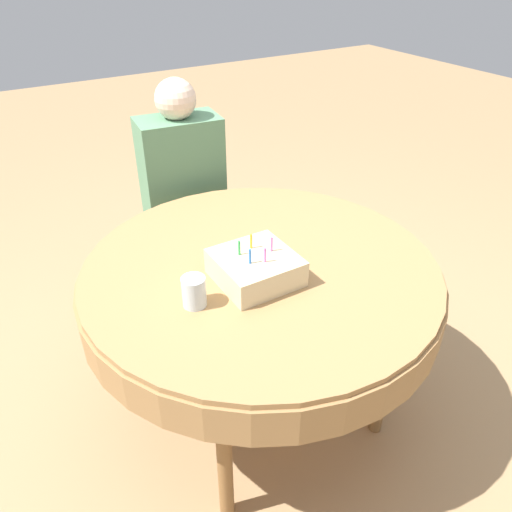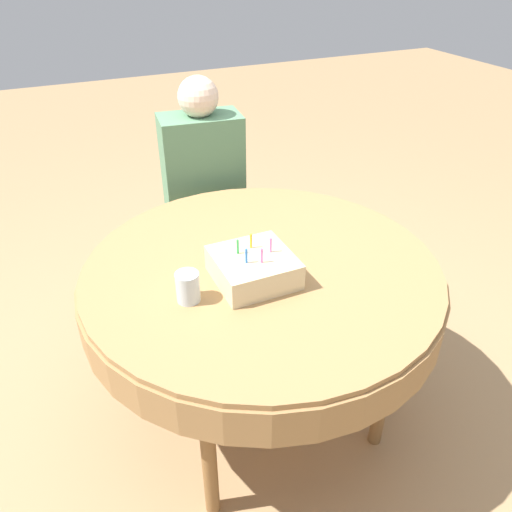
# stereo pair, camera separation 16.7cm
# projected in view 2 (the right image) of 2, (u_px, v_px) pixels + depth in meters

# --- Properties ---
(ground_plane) EXTENTS (12.00, 12.00, 0.00)m
(ground_plane) POSITION_uv_depth(u_px,v_px,m) (261.00, 406.00, 2.13)
(ground_plane) COLOR #A37F56
(dining_table) EXTENTS (1.26, 1.26, 0.73)m
(dining_table) POSITION_uv_depth(u_px,v_px,m) (262.00, 284.00, 1.78)
(dining_table) COLOR #9E7547
(dining_table) RESTS_ON ground_plane
(chair) EXTENTS (0.42, 0.42, 0.86)m
(chair) POSITION_uv_depth(u_px,v_px,m) (203.00, 215.00, 2.58)
(chair) COLOR brown
(chair) RESTS_ON ground_plane
(person) EXTENTS (0.39, 0.34, 1.18)m
(person) POSITION_uv_depth(u_px,v_px,m) (204.00, 179.00, 2.39)
(person) COLOR beige
(person) RESTS_ON ground_plane
(birthday_cake) EXTENTS (0.25, 0.25, 0.14)m
(birthday_cake) POSITION_uv_depth(u_px,v_px,m) (253.00, 267.00, 1.64)
(birthday_cake) COLOR beige
(birthday_cake) RESTS_ON dining_table
(drinking_glass) EXTENTS (0.07, 0.07, 0.10)m
(drinking_glass) POSITION_uv_depth(u_px,v_px,m) (188.00, 287.00, 1.54)
(drinking_glass) COLOR silver
(drinking_glass) RESTS_ON dining_table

